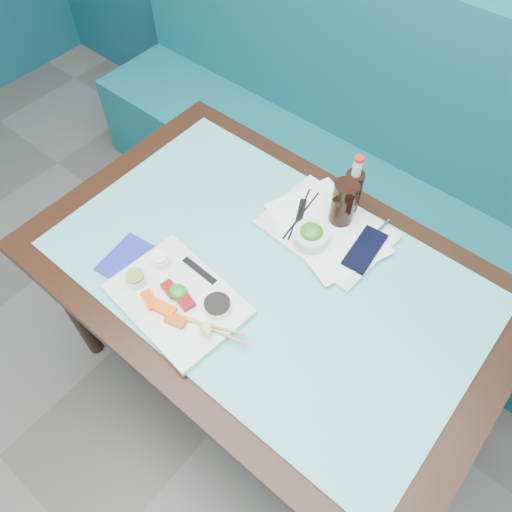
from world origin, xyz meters
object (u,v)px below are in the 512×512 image
Objects in this scene: seaweed_bowl at (311,237)px; sashimi_plate at (178,300)px; booth_bench at (388,195)px; cola_glass at (343,203)px; serving_tray at (327,229)px; cola_bottle_body at (352,193)px; blue_napkin at (133,262)px; dining_table at (266,287)px.

sashimi_plate is at bearing -112.45° from seaweed_bowl.
cola_glass is (0.06, -0.55, 0.47)m from booth_bench.
cola_bottle_body is at bearing 91.67° from serving_tray.
sashimi_plate is at bearing -107.02° from cola_bottle_body.
cola_glass reaches higher than cola_bottle_body.
cola_bottle_body is at bearing 85.61° from seaweed_bowl.
serving_tray is 3.40× the size of seaweed_bowl.
booth_bench reaches higher than blue_napkin.
serving_tray is 2.28× the size of cola_bottle_body.
blue_napkin is (-0.32, -1.07, 0.39)m from booth_bench.
dining_table is 8.64× the size of cola_bottle_body.
cola_bottle_body is 1.01× the size of blue_napkin.
sashimi_plate is 0.61m from cola_bottle_body.
cola_glass is at bearing -83.99° from cola_bottle_body.
cola_glass is at bearing 81.25° from seaweed_bowl.
seaweed_bowl is 0.19m from cola_bottle_body.
blue_napkin is at bearing -143.86° from dining_table.
cola_bottle_body reaches higher than sashimi_plate.
cola_bottle_body is at bearing 81.04° from dining_table.
booth_bench is 27.62× the size of seaweed_bowl.
serving_tray is at bearing 51.59° from blue_napkin.
sashimi_plate is at bearing -117.37° from dining_table.
booth_bench is 0.89m from dining_table.
serving_tray is 2.30× the size of blue_napkin.
seaweed_bowl is at bearing 75.79° from dining_table.
serving_tray is 0.10m from cola_glass.
dining_table is 9.22× the size of cola_glass.
booth_bench is at bearing 73.47° from blue_napkin.
sashimi_plate is 2.25× the size of cola_bottle_body.
booth_bench is 8.22× the size of sashimi_plate.
cola_bottle_body is at bearing 57.05° from blue_napkin.
booth_bench is 18.68× the size of blue_napkin.
cola_bottle_body reaches higher than serving_tray.
booth_bench is 0.68m from cola_bottle_body.
blue_napkin is at bearing -126.06° from cola_glass.
serving_tray is 0.08m from seaweed_bowl.
seaweed_bowl reaches higher than blue_napkin.
sashimi_plate is 0.43m from seaweed_bowl.
dining_table is at bearing -98.24° from serving_tray.
sashimi_plate is at bearing -96.56° from booth_bench.
serving_tray is (0.05, 0.23, 0.10)m from dining_table.
serving_tray is 0.59m from blue_napkin.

